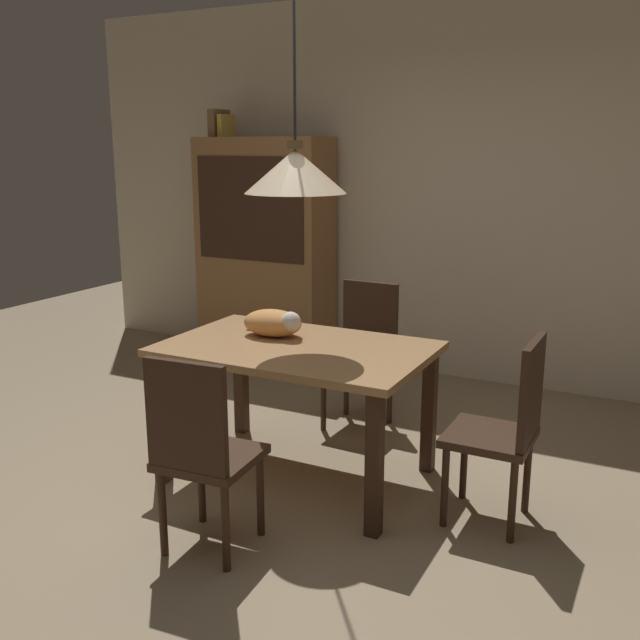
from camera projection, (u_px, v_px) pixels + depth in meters
name	position (u px, v px, depth m)	size (l,w,h in m)	color
ground	(261.00, 517.00, 3.55)	(10.00, 10.00, 0.00)	#998466
back_wall	(439.00, 190.00, 5.50)	(6.40, 0.10, 2.90)	beige
dining_table	(297.00, 364.00, 3.85)	(1.40, 0.90, 0.75)	#A87A4C
chair_right_side	(507.00, 424.00, 3.38)	(0.40, 0.40, 0.93)	#382316
chair_far_back	(363.00, 348.00, 4.64)	(0.42, 0.42, 0.93)	#382316
chair_near_front	(201.00, 447.00, 3.12)	(0.43, 0.43, 0.93)	#382316
cat_sleeping	(274.00, 323.00, 3.99)	(0.39, 0.25, 0.16)	#E59951
pendant_lamp	(295.00, 171.00, 3.61)	(0.52, 0.52, 1.30)	beige
hutch_bookcase	(265.00, 256.00, 5.95)	(1.12, 0.45, 1.85)	olive
book_brown_thick	(219.00, 123.00, 5.88)	(0.06, 0.24, 0.22)	brown
book_yellow_short	(226.00, 126.00, 5.85)	(0.04, 0.20, 0.18)	gold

